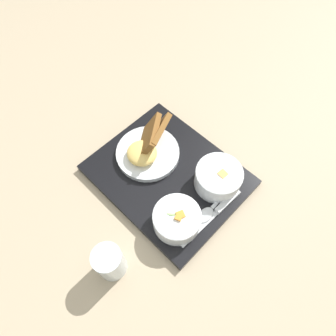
{
  "coord_description": "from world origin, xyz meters",
  "views": [
    {
      "loc": [
        -0.24,
        0.3,
        0.73
      ],
      "look_at": [
        0.0,
        0.0,
        0.05
      ],
      "focal_mm": 32.0,
      "sensor_mm": 36.0,
      "label": 1
    }
  ],
  "objects": [
    {
      "name": "plate_main",
      "position": [
        0.09,
        -0.02,
        0.04
      ],
      "size": [
        0.18,
        0.19,
        0.1
      ],
      "color": "silver",
      "rests_on": "serving_tray"
    },
    {
      "name": "spoon",
      "position": [
        -0.15,
        0.01,
        0.02
      ],
      "size": [
        0.04,
        0.15,
        0.01
      ],
      "rotation": [
        0.0,
        0.0,
        1.47
      ],
      "color": "silver",
      "rests_on": "serving_tray"
    },
    {
      "name": "knife",
      "position": [
        -0.17,
        -0.01,
        0.03
      ],
      "size": [
        0.04,
        0.21,
        0.02
      ],
      "rotation": [
        0.0,
        0.0,
        1.42
      ],
      "color": "silver",
      "rests_on": "serving_tray"
    },
    {
      "name": "glass_water",
      "position": [
        -0.05,
        0.27,
        0.05
      ],
      "size": [
        0.07,
        0.07,
        0.1
      ],
      "color": "silver",
      "rests_on": "ground_plane"
    },
    {
      "name": "bowl_salad",
      "position": [
        -0.1,
        0.1,
        0.05
      ],
      "size": [
        0.12,
        0.12,
        0.06
      ],
      "color": "silver",
      "rests_on": "serving_tray"
    },
    {
      "name": "bowl_soup",
      "position": [
        -0.12,
        -0.06,
        0.05
      ],
      "size": [
        0.12,
        0.12,
        0.06
      ],
      "color": "silver",
      "rests_on": "serving_tray"
    },
    {
      "name": "serving_tray",
      "position": [
        0.0,
        0.0,
        0.01
      ],
      "size": [
        0.42,
        0.36,
        0.02
      ],
      "color": "black",
      "rests_on": "ground_plane"
    },
    {
      "name": "ground_plane",
      "position": [
        0.0,
        0.0,
        0.0
      ],
      "size": [
        4.0,
        4.0,
        0.0
      ],
      "primitive_type": "plane",
      "color": "tan"
    }
  ]
}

